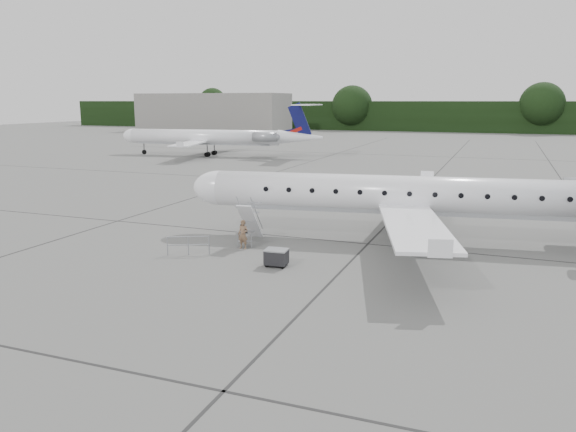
% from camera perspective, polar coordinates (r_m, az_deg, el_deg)
% --- Properties ---
extents(ground, '(320.00, 320.00, 0.00)m').
position_cam_1_polar(ground, '(26.52, 12.63, -6.45)').
color(ground, slate).
rests_on(ground, ground).
extents(treeline, '(260.00, 4.00, 8.00)m').
position_cam_1_polar(treeline, '(155.11, 20.04, 9.43)').
color(treeline, black).
rests_on(treeline, ground).
extents(terminal_building, '(40.00, 14.00, 10.00)m').
position_cam_1_polar(terminal_building, '(153.74, -7.62, 10.37)').
color(terminal_building, gray).
rests_on(terminal_building, ground).
extents(main_regional_jet, '(32.92, 25.89, 7.69)m').
position_cam_1_polar(main_regional_jet, '(33.11, 12.59, 3.97)').
color(main_regional_jet, white).
rests_on(main_regional_jet, ground).
extents(airstair, '(1.22, 2.60, 2.41)m').
position_cam_1_polar(airstair, '(32.49, -3.88, -0.65)').
color(airstair, white).
rests_on(airstair, ground).
extents(passenger, '(0.62, 0.43, 1.63)m').
position_cam_1_polar(passenger, '(31.27, -4.58, -1.88)').
color(passenger, brown).
rests_on(passenger, ground).
extents(safety_railing, '(2.01, 1.05, 1.00)m').
position_cam_1_polar(safety_railing, '(30.48, -10.10, -3.00)').
color(safety_railing, '#96999E').
rests_on(safety_railing, ground).
extents(baggage_cart, '(1.13, 0.94, 0.93)m').
position_cam_1_polar(baggage_cart, '(27.99, -1.19, -4.20)').
color(baggage_cart, '#232325').
rests_on(baggage_cart, ground).
extents(bg_regional_left, '(31.99, 24.78, 7.76)m').
position_cam_1_polar(bg_regional_left, '(85.46, -8.58, 8.67)').
color(bg_regional_left, white).
rests_on(bg_regional_left, ground).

